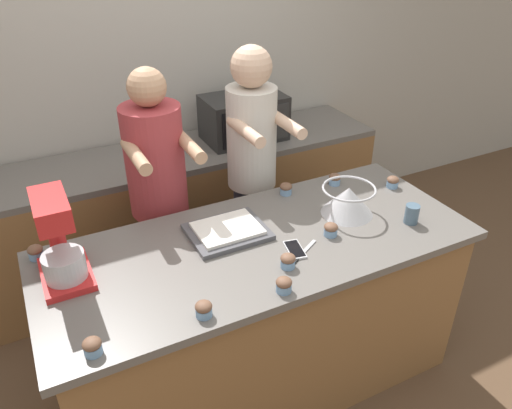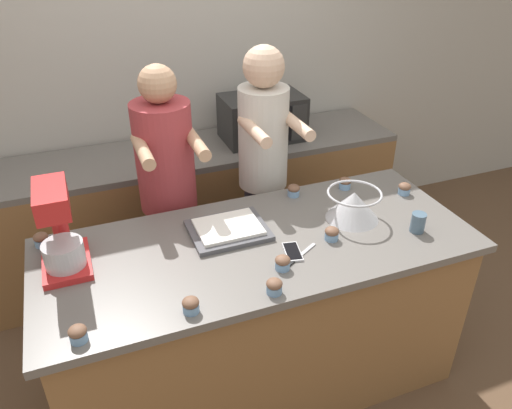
# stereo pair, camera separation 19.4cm
# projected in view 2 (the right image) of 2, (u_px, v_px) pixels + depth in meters

# --- Properties ---
(ground_plane) EXTENTS (16.00, 16.00, 0.00)m
(ground_plane) POSITION_uv_depth(u_px,v_px,m) (259.00, 376.00, 2.79)
(ground_plane) COLOR brown
(back_wall) EXTENTS (10.00, 0.06, 2.70)m
(back_wall) POSITION_uv_depth(u_px,v_px,m) (175.00, 65.00, 3.34)
(back_wall) COLOR #B2ADA3
(back_wall) RESTS_ON ground_plane
(island_counter) EXTENTS (2.04, 0.85, 0.91)m
(island_counter) POSITION_uv_depth(u_px,v_px,m) (259.00, 315.00, 2.56)
(island_counter) COLOR olive
(island_counter) RESTS_ON ground_plane
(back_counter) EXTENTS (2.80, 0.60, 0.88)m
(back_counter) POSITION_uv_depth(u_px,v_px,m) (197.00, 206.00, 3.52)
(back_counter) COLOR olive
(back_counter) RESTS_ON ground_plane
(person_left) EXTENTS (0.33, 0.50, 1.61)m
(person_left) POSITION_uv_depth(u_px,v_px,m) (169.00, 201.00, 2.77)
(person_left) COLOR #33384C
(person_left) RESTS_ON ground_plane
(person_right) EXTENTS (0.30, 0.48, 1.65)m
(person_right) POSITION_uv_depth(u_px,v_px,m) (263.00, 177.00, 2.92)
(person_right) COLOR #33384C
(person_right) RESTS_ON ground_plane
(stand_mixer) EXTENTS (0.20, 0.30, 0.39)m
(stand_mixer) POSITION_uv_depth(u_px,v_px,m) (60.00, 233.00, 2.08)
(stand_mixer) COLOR red
(stand_mixer) RESTS_ON island_counter
(mixing_bowl) EXTENTS (0.27, 0.27, 0.15)m
(mixing_bowl) POSITION_uv_depth(u_px,v_px,m) (353.00, 204.00, 2.46)
(mixing_bowl) COLOR #BCBCC1
(mixing_bowl) RESTS_ON island_counter
(baking_tray) EXTENTS (0.37, 0.30, 0.04)m
(baking_tray) POSITION_uv_depth(u_px,v_px,m) (228.00, 229.00, 2.38)
(baking_tray) COLOR #4C4C51
(baking_tray) RESTS_ON island_counter
(microwave_oven) EXTENTS (0.54, 0.35, 0.30)m
(microwave_oven) POSITION_uv_depth(u_px,v_px,m) (262.00, 118.00, 3.37)
(microwave_oven) COLOR black
(microwave_oven) RESTS_ON back_counter
(cell_phone) EXTENTS (0.10, 0.16, 0.01)m
(cell_phone) POSITION_uv_depth(u_px,v_px,m) (292.00, 252.00, 2.25)
(cell_phone) COLOR silver
(cell_phone) RESTS_ON island_counter
(drinking_glass) EXTENTS (0.07, 0.07, 0.10)m
(drinking_glass) POSITION_uv_depth(u_px,v_px,m) (418.00, 223.00, 2.38)
(drinking_glass) COLOR slate
(drinking_glass) RESTS_ON island_counter
(knife) EXTENTS (0.20, 0.13, 0.01)m
(knife) POSITION_uv_depth(u_px,v_px,m) (299.00, 257.00, 2.22)
(knife) COLOR #BCBCC1
(knife) RESTS_ON island_counter
(cupcake_0) EXTENTS (0.07, 0.07, 0.07)m
(cupcake_0) POSITION_uv_depth(u_px,v_px,m) (283.00, 263.00, 2.13)
(cupcake_0) COLOR #759EC6
(cupcake_0) RESTS_ON island_counter
(cupcake_1) EXTENTS (0.07, 0.07, 0.07)m
(cupcake_1) POSITION_uv_depth(u_px,v_px,m) (41.00, 239.00, 2.28)
(cupcake_1) COLOR #759EC6
(cupcake_1) RESTS_ON island_counter
(cupcake_2) EXTENTS (0.07, 0.07, 0.07)m
(cupcake_2) POSITION_uv_depth(u_px,v_px,m) (332.00, 233.00, 2.33)
(cupcake_2) COLOR #759EC6
(cupcake_2) RESTS_ON island_counter
(cupcake_3) EXTENTS (0.07, 0.07, 0.07)m
(cupcake_3) POSITION_uv_depth(u_px,v_px,m) (404.00, 189.00, 2.70)
(cupcake_3) COLOR #759EC6
(cupcake_3) RESTS_ON island_counter
(cupcake_4) EXTENTS (0.07, 0.07, 0.07)m
(cupcake_4) POSITION_uv_depth(u_px,v_px,m) (345.00, 183.00, 2.75)
(cupcake_4) COLOR #759EC6
(cupcake_4) RESTS_ON island_counter
(cupcake_5) EXTENTS (0.07, 0.07, 0.07)m
(cupcake_5) POSITION_uv_depth(u_px,v_px,m) (191.00, 305.00, 1.90)
(cupcake_5) COLOR #759EC6
(cupcake_5) RESTS_ON island_counter
(cupcake_6) EXTENTS (0.07, 0.07, 0.07)m
(cupcake_6) POSITION_uv_depth(u_px,v_px,m) (294.00, 190.00, 2.68)
(cupcake_6) COLOR #759EC6
(cupcake_6) RESTS_ON island_counter
(cupcake_7) EXTENTS (0.07, 0.07, 0.07)m
(cupcake_7) POSITION_uv_depth(u_px,v_px,m) (274.00, 286.00, 2.00)
(cupcake_7) COLOR #759EC6
(cupcake_7) RESTS_ON island_counter
(cupcake_8) EXTENTS (0.07, 0.07, 0.07)m
(cupcake_8) POSITION_uv_depth(u_px,v_px,m) (78.00, 334.00, 1.78)
(cupcake_8) COLOR #759EC6
(cupcake_8) RESTS_ON island_counter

